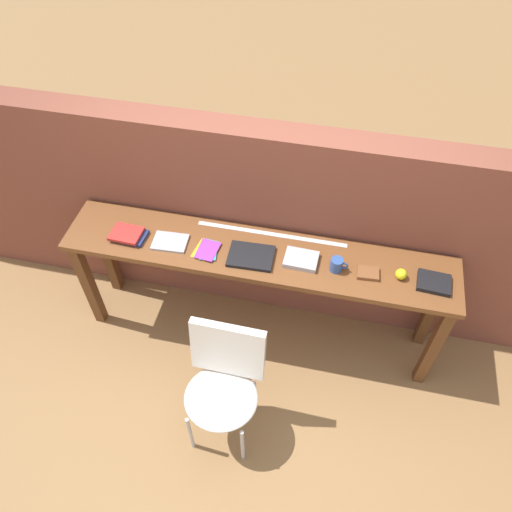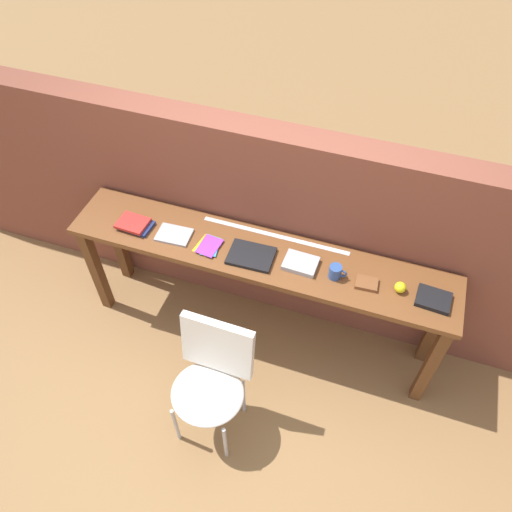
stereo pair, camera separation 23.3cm
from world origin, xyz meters
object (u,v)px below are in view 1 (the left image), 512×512
object	(u,v)px
pamphlet_pile_colourful	(207,249)
book_open_centre	(251,256)
mug	(337,265)
sports_ball_small	(401,274)
chair_white_moulded	(224,381)
book_repair_rightmost	(434,283)
leather_journal_brown	(368,273)
book_stack_leftmost	(128,235)
magazine_cycling	(170,242)

from	to	relation	value
pamphlet_pile_colourful	book_open_centre	size ratio (longest dim) A/B	0.68
pamphlet_pile_colourful	mug	world-z (taller)	mug
book_open_centre	sports_ball_small	distance (m)	0.91
chair_white_moulded	book_repair_rightmost	size ratio (longest dim) A/B	4.62
book_open_centre	sports_ball_small	xyz separation A→B (m)	(0.91, 0.03, 0.02)
book_open_centre	leather_journal_brown	xyz separation A→B (m)	(0.72, 0.02, 0.00)
book_stack_leftmost	pamphlet_pile_colourful	bearing A→B (deg)	-0.41
book_open_centre	mug	xyz separation A→B (m)	(0.53, 0.02, 0.03)
magazine_cycling	sports_ball_small	world-z (taller)	sports_ball_small
sports_ball_small	chair_white_moulded	bearing A→B (deg)	-142.46
book_open_centre	chair_white_moulded	bearing A→B (deg)	-93.58
mug	sports_ball_small	distance (m)	0.38
chair_white_moulded	book_repair_rightmost	distance (m)	1.37
pamphlet_pile_colourful	mug	size ratio (longest dim) A/B	1.73
pamphlet_pile_colourful	leather_journal_brown	world-z (taller)	leather_journal_brown
book_open_centre	book_repair_rightmost	world-z (taller)	book_repair_rightmost
chair_white_moulded	book_stack_leftmost	world-z (taller)	book_stack_leftmost
book_open_centre	leather_journal_brown	distance (m)	0.72
book_stack_leftmost	book_open_centre	size ratio (longest dim) A/B	0.82
sports_ball_small	magazine_cycling	bearing A→B (deg)	-179.11
leather_journal_brown	book_repair_rightmost	world-z (taller)	book_repair_rightmost
pamphlet_pile_colourful	mug	distance (m)	0.81
pamphlet_pile_colourful	sports_ball_small	world-z (taller)	sports_ball_small
leather_journal_brown	sports_ball_small	distance (m)	0.19
chair_white_moulded	book_stack_leftmost	size ratio (longest dim) A/B	3.87
pamphlet_pile_colourful	chair_white_moulded	bearing A→B (deg)	-68.50
book_stack_leftmost	sports_ball_small	size ratio (longest dim) A/B	3.40
pamphlet_pile_colourful	sports_ball_small	size ratio (longest dim) A/B	2.81
magazine_cycling	book_repair_rightmost	distance (m)	1.63
book_stack_leftmost	book_repair_rightmost	size ratio (longest dim) A/B	1.19
magazine_cycling	leather_journal_brown	bearing A→B (deg)	-2.88
mug	pamphlet_pile_colourful	bearing A→B (deg)	-178.84
book_stack_leftmost	chair_white_moulded	bearing A→B (deg)	-40.63
book_stack_leftmost	magazine_cycling	bearing A→B (deg)	1.60
book_stack_leftmost	magazine_cycling	distance (m)	0.28
book_stack_leftmost	leather_journal_brown	size ratio (longest dim) A/B	1.77
chair_white_moulded	book_stack_leftmost	xyz separation A→B (m)	(-0.79, 0.68, 0.37)
sports_ball_small	book_stack_leftmost	bearing A→B (deg)	-178.99
book_stack_leftmost	magazine_cycling	xyz separation A→B (m)	(0.28, 0.01, -0.01)
chair_white_moulded	sports_ball_small	bearing A→B (deg)	37.54
chair_white_moulded	magazine_cycling	world-z (taller)	magazine_cycling
book_stack_leftmost	book_open_centre	distance (m)	0.81
book_open_centre	mug	distance (m)	0.53
book_repair_rightmost	book_open_centre	bearing A→B (deg)	-175.07
book_open_centre	sports_ball_small	bearing A→B (deg)	-0.09
chair_white_moulded	book_repair_rightmost	bearing A→B (deg)	32.09
magazine_cycling	book_open_centre	distance (m)	0.53
book_open_centre	leather_journal_brown	bearing A→B (deg)	-0.75
book_stack_leftmost	book_repair_rightmost	xyz separation A→B (m)	(1.91, 0.02, -0.01)
book_open_centre	leather_journal_brown	world-z (taller)	same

